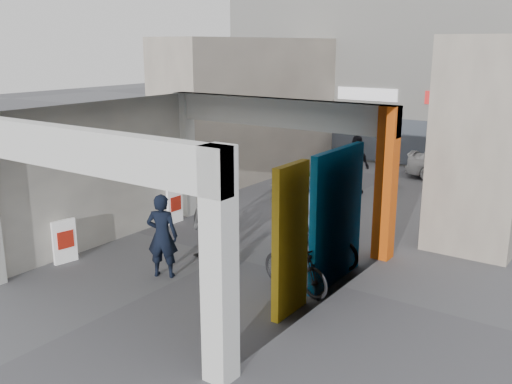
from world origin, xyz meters
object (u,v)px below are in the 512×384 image
Objects in this scene: cafe_set at (299,188)px; white_van at (460,163)px; man_back_turned at (209,221)px; bicycle_front at (319,241)px; border_collie at (226,258)px; man_crates at (356,165)px; man_with_dog at (162,236)px; man_elderly at (316,208)px; produce_stand at (292,185)px; bicycle_rear at (295,267)px.

cafe_set is 6.41m from white_van.
man_back_turned is 0.92× the size of bicycle_front.
man_crates is at bearing 98.00° from border_collie.
border_collie is 0.36× the size of man_with_dog.
man_back_turned is 1.10× the size of man_elderly.
man_elderly is at bearing -53.91° from cafe_set.
border_collie is 0.17× the size of white_van.
man_back_turned is (0.24, 1.26, 0.04)m from man_with_dog.
cafe_set is 5.72m from bicycle_front.
man_elderly is at bearing 80.39° from border_collie.
border_collie is at bearing -15.53° from man_back_turned.
man_back_turned is 2.88m from man_elderly.
man_elderly is at bearing 65.30° from man_back_turned.
man_back_turned is at bearing -78.83° from cafe_set.
white_van reaches higher than border_collie.
white_van is (0.25, 10.02, 0.09)m from bicycle_front.
produce_stand is 2.20m from man_crates.
cafe_set is 0.85× the size of bicycle_rear.
produce_stand is at bearing 60.88° from man_crates.
produce_stand is at bearing 113.03° from border_collie.
bicycle_rear reaches higher than border_collie.
man_back_turned is (1.18, -5.96, 0.63)m from cafe_set.
bicycle_front reaches higher than border_collie.
cafe_set is 4.23m from man_elderly.
man_elderly is 4.99m from man_crates.
bicycle_rear is at bearing -60.00° from cafe_set.
man_crates reaches higher than cafe_set.
man_elderly is 3.12m from bicycle_rear.
man_crates reaches higher than man_with_dog.
bicycle_rear is (2.35, -7.73, -0.45)m from man_crates.
man_elderly is 0.46× the size of white_van.
bicycle_rear is at bearing -5.32° from man_back_turned.
border_collie is 11.63m from white_van.
man_elderly is at bearing -137.48° from man_with_dog.
white_van reaches higher than produce_stand.
cafe_set is at bearing 39.93° from bicycle_front.
man_back_turned is (1.55, -6.12, 0.64)m from produce_stand.
man_with_dog is 1.28m from man_back_turned.
man_with_dog reaches higher than bicycle_front.
man_elderly is 8.80m from white_van.
bicycle_front is 1.19× the size of bicycle_rear.
cafe_set is at bearing 137.54° from white_van.
bicycle_front is at bearing 33.32° from man_back_turned.
cafe_set is 6.41m from border_collie.
man_elderly is at bearing -30.17° from produce_stand.
produce_stand is at bearing 122.57° from man_elderly.
border_collie is 0.37× the size of bicycle_rear.
man_elderly is (0.67, 2.77, 0.60)m from border_collie.
man_with_dog is 0.96× the size of man_back_turned.
border_collie is at bearing 139.73° from bicycle_front.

